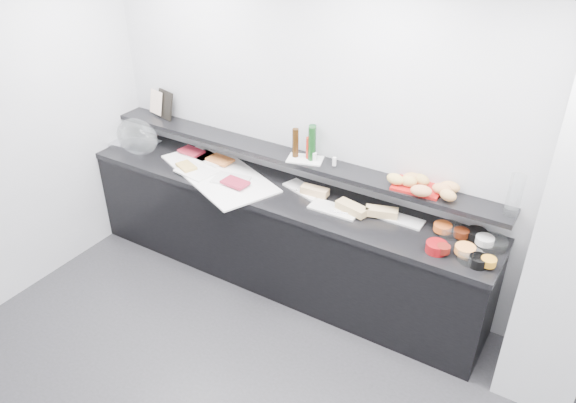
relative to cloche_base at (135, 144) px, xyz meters
The scene contains 56 objects.
back_wall 2.36m from the cloche_base, ahead, with size 5.00×0.02×2.70m, color silver.
ceiling 3.37m from the cloche_base, 36.54° to the right, with size 5.00×5.00×0.00m, color white.
buffet_cabinet 1.67m from the cloche_base, ahead, with size 3.60×0.60×0.85m, color black.
counter_top 1.60m from the cloche_base, ahead, with size 3.62×0.62×0.05m, color black.
wall_shelf 1.62m from the cloche_base, ahead, with size 3.60×0.25×0.04m, color black.
cloche_base is the anchor object (origin of this frame).
cloche_dome 0.13m from the cloche_base, 23.88° to the right, with size 0.46×0.30×0.34m, color white.
linen_runner 1.01m from the cloche_base, ahead, with size 1.16×0.55×0.01m, color white.
platter_meat_a 0.67m from the cloche_base, 12.65° to the left, with size 0.29×0.19×0.01m, color white.
food_meat_a 0.59m from the cloche_base, 12.22° to the left, with size 0.22×0.14×0.02m, color maroon.
platter_salmon 0.81m from the cloche_base, 10.31° to the left, with size 0.33×0.22×0.01m, color white.
food_salmon 0.92m from the cloche_base, ahead, with size 0.23×0.14×0.02m, color orange.
platter_cheese 0.85m from the cloche_base, ahead, with size 0.33×0.22×0.01m, color white.
food_cheese 0.74m from the cloche_base, ahead, with size 0.19×0.12×0.02m, color tan.
platter_meat_b 1.19m from the cloche_base, ahead, with size 0.30×0.20×0.01m, color silver.
food_meat_b 1.27m from the cloche_base, ahead, with size 0.22×0.14×0.02m, color maroon.
sandwich_plate_left 1.78m from the cloche_base, ahead, with size 0.36×0.15×0.01m, color white.
sandwich_food_left 1.90m from the cloche_base, ahead, with size 0.22×0.09×0.06m, color #E3B277.
tongs_left 1.80m from the cloche_base, ahead, with size 0.01×0.01×0.16m, color #ACAEB3.
sandwich_plate_mid 2.13m from the cloche_base, ahead, with size 0.39×0.17×0.01m, color silver.
sandwich_food_mid 2.26m from the cloche_base, ahead, with size 0.26×0.10×0.06m, color tan.
tongs_mid 2.21m from the cloche_base, ahead, with size 0.01×0.01×0.16m, color #BBBCC2.
sandwich_plate_right 2.63m from the cloche_base, ahead, with size 0.33×0.14×0.01m, color silver.
sandwich_food_right 2.48m from the cloche_base, ahead, with size 0.24×0.09×0.06m, color #DDB474.
tongs_right 2.48m from the cloche_base, ahead, with size 0.01×0.01×0.16m, color #A8A9AF.
bowl_glass_fruit 2.99m from the cloche_base, ahead, with size 0.17×0.17×0.07m, color white.
fill_glass_fruit 2.94m from the cloche_base, ahead, with size 0.13×0.13×0.05m, color #CE551C.
bowl_black_jam 3.17m from the cloche_base, ahead, with size 0.15×0.15×0.07m, color black.
fill_black_jam 3.07m from the cloche_base, ahead, with size 0.11×0.11×0.05m, color #4E1C0B.
bowl_glass_cream 3.30m from the cloche_base, ahead, with size 0.19×0.19×0.07m, color white.
fill_glass_cream 3.24m from the cloche_base, ahead, with size 0.13×0.13×0.05m, color white.
bowl_red_jam 2.98m from the cloche_base, ahead, with size 0.15×0.15×0.07m, color maroon.
fill_red_jam 3.03m from the cloche_base, ahead, with size 0.09×0.09×0.05m, color #62140E.
bowl_glass_salmon 3.21m from the cloche_base, ahead, with size 0.16×0.16×0.07m, color white.
fill_glass_salmon 3.16m from the cloche_base, ahead, with size 0.14×0.14×0.05m, color #F7913C.
bowl_black_fruit 3.27m from the cloche_base, ahead, with size 0.12×0.12×0.07m, color black.
fill_black_fruit 3.33m from the cloche_base, ahead, with size 0.10×0.10×0.05m, color orange.
framed_print 0.48m from the cloche_base, 47.93° to the left, with size 0.21×0.02×0.26m, color black.
print_art 0.44m from the cloche_base, 67.20° to the left, with size 0.18×0.00×0.22m, color beige.
condiment_tray 1.78m from the cloche_base, ahead, with size 0.28×0.17×0.01m, color white.
bottle_green_a 1.83m from the cloche_base, ahead, with size 0.06×0.06×0.26m, color #0F391C.
bottle_brown 1.71m from the cloche_base, ahead, with size 0.05×0.05×0.24m, color #311C09.
bottle_green_b 1.85m from the cloche_base, ahead, with size 0.06×0.06×0.28m, color #103C14.
bottle_hot 1.81m from the cloche_base, ahead, with size 0.05×0.05×0.18m, color #B81B0D.
shaker_salt 2.03m from the cloche_base, ahead, with size 0.03×0.03×0.07m, color white.
shaker_pepper 1.87m from the cloche_base, ahead, with size 0.03×0.03×0.07m, color white.
bread_tray 2.70m from the cloche_base, ahead, with size 0.35×0.24×0.02m, color red.
bread_roll_nw 2.66m from the cloche_base, ahead, with size 0.14×0.09×0.08m, color #C18A49.
bread_roll_n 2.72m from the cloche_base, ahead, with size 0.14×0.09×0.08m, color #B38C44.
bread_roll_ne 2.93m from the cloche_base, ahead, with size 0.14×0.09×0.08m, color tan.
bread_roll_sw 2.55m from the cloche_base, ahead, with size 0.14×0.09×0.08m, color #D6AD51.
bread_roll_s 2.77m from the cloche_base, ahead, with size 0.15×0.10×0.08m, color #CD834E.
bread_roll_se 2.95m from the cloche_base, ahead, with size 0.12×0.08×0.08m, color tan.
bread_roll_midw 2.65m from the cloche_base, ahead, with size 0.12×0.08×0.08m, color tan.
bread_roll_mide 2.89m from the cloche_base, ahead, with size 0.14×0.09×0.08m, color #C6824B.
carafe 3.37m from the cloche_base, ahead, with size 0.10×0.10×0.30m, color silver.
Camera 1 is at (1.45, -1.64, 3.19)m, focal length 35.00 mm.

